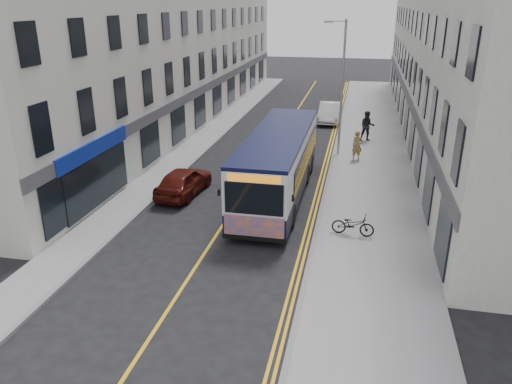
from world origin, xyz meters
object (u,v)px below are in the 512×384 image
at_px(bicycle, 353,225).
at_px(pedestrian_far, 367,126).
at_px(pedestrian_near, 357,146).
at_px(city_bus, 278,162).
at_px(streetlamp, 341,84).
at_px(car_maroon, 184,181).
at_px(car_white, 329,112).

xyz_separation_m(bicycle, pedestrian_far, (0.49, 14.83, 0.56)).
height_order(bicycle, pedestrian_near, pedestrian_near).
bearing_deg(pedestrian_far, city_bus, -115.65).
bearing_deg(city_bus, pedestrian_near, 60.87).
distance_m(streetlamp, pedestrian_far, 4.94).
distance_m(bicycle, car_maroon, 8.88).
height_order(city_bus, bicycle, city_bus).
distance_m(city_bus, pedestrian_far, 11.82).
xyz_separation_m(streetlamp, bicycle, (1.29, -11.58, -3.82)).
relative_size(pedestrian_near, pedestrian_far, 0.87).
distance_m(streetlamp, car_white, 9.77).
height_order(streetlamp, car_maroon, streetlamp).
height_order(pedestrian_far, car_white, pedestrian_far).
bearing_deg(bicycle, streetlamp, 11.77).
bearing_deg(car_white, bicycle, -83.43).
bearing_deg(streetlamp, pedestrian_far, 61.44).
height_order(city_bus, pedestrian_far, city_bus).
distance_m(streetlamp, bicycle, 12.26).
relative_size(pedestrian_far, car_white, 0.45).
height_order(pedestrian_near, pedestrian_far, pedestrian_far).
xyz_separation_m(streetlamp, car_white, (-1.14, 8.99, -3.65)).
bearing_deg(pedestrian_far, bicycle, -96.72).
bearing_deg(pedestrian_far, pedestrian_near, -101.90).
relative_size(city_bus, pedestrian_near, 6.34).
relative_size(streetlamp, city_bus, 0.72).
xyz_separation_m(pedestrian_near, pedestrian_far, (0.56, 4.51, 0.13)).
distance_m(car_white, car_maroon, 18.36).
height_order(streetlamp, bicycle, streetlamp).
xyz_separation_m(pedestrian_far, car_white, (-2.92, 5.73, -0.39)).
bearing_deg(pedestrian_near, city_bus, -140.95).
height_order(city_bus, pedestrian_near, city_bus).
height_order(pedestrian_near, car_maroon, pedestrian_near).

